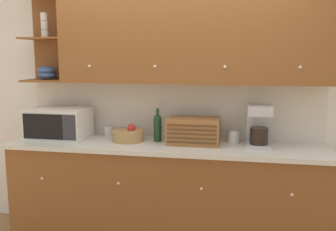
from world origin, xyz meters
TOP-DOWN VIEW (x-y plane):
  - ground_plane at (0.00, 0.00)m, footprint 24.00×24.00m
  - wall_back at (0.00, 0.03)m, footprint 5.25×0.06m
  - counter_unit at (0.00, -0.30)m, footprint 2.87×0.64m
  - backsplash_panel at (0.00, -0.01)m, footprint 2.85×0.01m
  - upper_cabinets at (0.17, -0.16)m, footprint 2.85×0.35m
  - microwave at (-1.06, -0.27)m, footprint 0.55×0.40m
  - mug at (-0.63, -0.06)m, footprint 0.10×0.09m
  - fruit_basket at (-0.36, -0.27)m, footprint 0.30×0.30m
  - wine_bottle at (-0.09, -0.23)m, footprint 0.07×0.07m
  - bread_box at (0.24, -0.26)m, footprint 0.47×0.30m
  - storage_canister at (0.60, -0.17)m, footprint 0.12×0.12m
  - coffee_maker at (0.82, -0.25)m, footprint 0.21×0.25m

SIDE VIEW (x-z plane):
  - ground_plane at x=0.00m, z-range 0.00..0.00m
  - counter_unit at x=0.00m, z-range 0.00..0.96m
  - mug at x=-0.63m, z-range 0.96..1.05m
  - fruit_basket at x=-0.36m, z-range 0.93..1.10m
  - storage_canister at x=0.60m, z-range 0.96..1.08m
  - bread_box at x=0.24m, z-range 0.96..1.19m
  - wine_bottle at x=-0.09m, z-range 0.94..1.25m
  - microwave at x=-1.06m, z-range 0.96..1.25m
  - coffee_maker at x=0.82m, z-range 0.96..1.32m
  - backsplash_panel at x=0.00m, z-range 0.96..1.49m
  - wall_back at x=0.00m, z-range 0.00..2.60m
  - upper_cabinets at x=0.17m, z-range 1.49..2.35m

